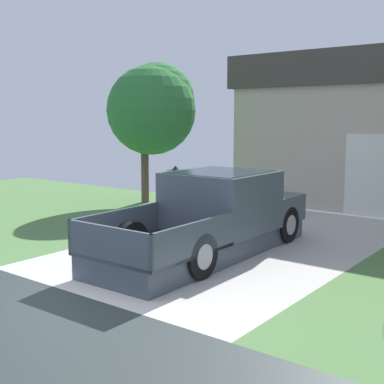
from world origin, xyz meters
The scene contains 4 objects.
pickup_truck centered at (-0.08, 3.55, 0.72)m, with size 2.07×5.39×1.64m.
person_with_hat centered at (-1.58, 4.03, 0.89)m, with size 0.51×0.41×1.65m.
handbag centered at (-1.41, 3.77, 0.11)m, with size 0.29×0.19×0.38m.
front_yard_tree centered at (-5.13, 7.28, 3.09)m, with size 2.81×2.89×4.49m.
Camera 1 is at (5.82, -4.99, 2.72)m, focal length 47.85 mm.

